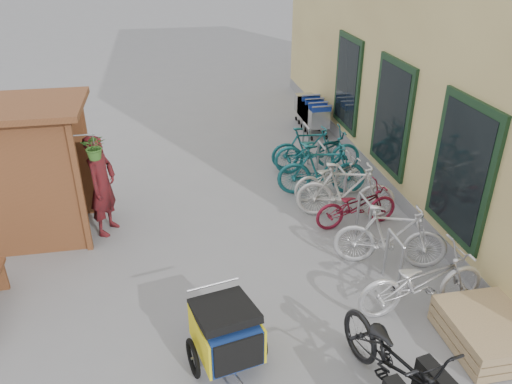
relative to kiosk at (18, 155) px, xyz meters
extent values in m
plane|color=gray|center=(3.28, -2.47, -1.55)|extent=(80.00, 80.00, 0.00)
cube|color=#DFCB80|center=(9.78, 2.03, 1.95)|extent=(6.00, 13.00, 7.00)
cube|color=gray|center=(6.86, 2.03, -1.40)|extent=(0.18, 13.00, 0.30)
cube|color=black|center=(6.75, -1.97, 0.05)|extent=(0.06, 1.50, 2.20)
cube|color=black|center=(6.72, -1.97, 0.05)|extent=(0.02, 1.25, 1.95)
cube|color=black|center=(6.75, 0.53, 0.05)|extent=(0.06, 1.50, 2.20)
cube|color=black|center=(6.72, 0.53, 0.05)|extent=(0.02, 1.25, 1.95)
cube|color=black|center=(6.75, 3.03, 0.05)|extent=(0.06, 1.50, 2.20)
cube|color=black|center=(6.72, 3.03, 0.05)|extent=(0.02, 1.25, 1.95)
cube|color=brown|center=(0.98, -0.62, -0.40)|extent=(0.09, 0.09, 2.30)
cube|color=brown|center=(0.98, 0.68, -0.40)|extent=(0.09, 0.09, 2.30)
cube|color=brown|center=(0.08, -0.59, -0.40)|extent=(1.80, 0.05, 2.30)
cube|color=brown|center=(0.08, 0.65, -0.40)|extent=(1.80, 0.05, 2.30)
cube|color=brown|center=(0.08, 0.03, 0.80)|extent=(2.15, 1.65, 0.10)
cube|color=brown|center=(-0.12, 0.03, -0.65)|extent=(1.30, 1.15, 0.04)
cube|color=brown|center=(-0.12, 0.03, -0.05)|extent=(1.30, 1.15, 0.04)
cylinder|color=#A5A8AD|center=(1.16, -0.62, 0.50)|extent=(0.36, 0.02, 0.02)
imported|color=#376A25|center=(1.31, -0.62, 0.30)|extent=(0.38, 0.33, 0.42)
cylinder|color=#A5A8AD|center=(5.58, -2.72, -1.13)|extent=(0.05, 0.05, 0.84)
cylinder|color=#A5A8AD|center=(5.58, -2.22, -1.13)|extent=(0.05, 0.05, 0.84)
cylinder|color=#A5A8AD|center=(5.58, -2.47, -0.71)|extent=(0.05, 0.50, 0.05)
cylinder|color=#A5A8AD|center=(5.58, -1.52, -1.13)|extent=(0.05, 0.05, 0.84)
cylinder|color=#A5A8AD|center=(5.58, -1.02, -1.13)|extent=(0.05, 0.05, 0.84)
cylinder|color=#A5A8AD|center=(5.58, -1.27, -0.71)|extent=(0.05, 0.50, 0.05)
cylinder|color=#A5A8AD|center=(5.58, -0.32, -1.13)|extent=(0.05, 0.05, 0.84)
cylinder|color=#A5A8AD|center=(5.58, 0.18, -1.13)|extent=(0.05, 0.05, 0.84)
cylinder|color=#A5A8AD|center=(5.58, -0.07, -0.71)|extent=(0.05, 0.50, 0.05)
cylinder|color=#A5A8AD|center=(5.58, 0.88, -1.13)|extent=(0.05, 0.05, 0.84)
cylinder|color=#A5A8AD|center=(5.58, 1.38, -1.13)|extent=(0.05, 0.05, 0.84)
cylinder|color=#A5A8AD|center=(5.58, 1.13, -0.71)|extent=(0.05, 0.50, 0.05)
cylinder|color=#A5A8AD|center=(5.58, 2.08, -1.13)|extent=(0.05, 0.05, 0.84)
cylinder|color=#A5A8AD|center=(5.58, 2.58, -1.13)|extent=(0.05, 0.05, 0.84)
cylinder|color=#A5A8AD|center=(5.58, 2.33, -0.71)|extent=(0.05, 0.50, 0.05)
cube|color=tan|center=(6.28, -3.87, -1.48)|extent=(1.00, 1.20, 0.12)
cube|color=tan|center=(6.28, -3.87, -1.34)|extent=(1.00, 1.20, 0.12)
cube|color=tan|center=(6.28, -3.87, -1.20)|extent=(1.00, 1.20, 0.12)
cube|color=silver|center=(6.28, 3.80, -1.01)|extent=(0.50, 0.77, 0.47)
cube|color=#173297|center=(6.28, 3.41, -0.69)|extent=(0.50, 0.04, 0.16)
cylinder|color=silver|center=(6.28, 3.39, -0.63)|extent=(0.53, 0.03, 0.03)
cylinder|color=black|center=(6.08, 3.49, -1.50)|extent=(0.04, 0.11, 0.11)
cube|color=silver|center=(6.28, 4.12, -1.01)|extent=(0.50, 0.77, 0.47)
cube|color=#173297|center=(6.28, 3.73, -0.69)|extent=(0.50, 0.04, 0.16)
cylinder|color=silver|center=(6.28, 3.70, -0.63)|extent=(0.53, 0.03, 0.03)
cylinder|color=black|center=(6.08, 3.80, -1.50)|extent=(0.04, 0.11, 0.11)
cube|color=silver|center=(6.28, 4.44, -1.01)|extent=(0.50, 0.77, 0.47)
cube|color=#173297|center=(6.28, 4.05, -0.69)|extent=(0.50, 0.04, 0.16)
cylinder|color=silver|center=(6.28, 4.02, -0.63)|extent=(0.53, 0.03, 0.03)
cylinder|color=black|center=(6.08, 4.12, -1.50)|extent=(0.04, 0.11, 0.11)
cube|color=silver|center=(6.28, 4.76, -1.01)|extent=(0.50, 0.77, 0.47)
cube|color=#173297|center=(6.28, 4.37, -0.69)|extent=(0.50, 0.04, 0.16)
cylinder|color=silver|center=(6.28, 4.34, -0.63)|extent=(0.53, 0.03, 0.03)
cylinder|color=black|center=(6.08, 4.44, -1.50)|extent=(0.04, 0.11, 0.11)
cube|color=navy|center=(2.93, -3.54, -1.07)|extent=(0.80, 0.96, 0.49)
cube|color=yellow|center=(2.60, -3.61, -1.07)|extent=(0.21, 0.83, 0.49)
cube|color=yellow|center=(3.26, -3.47, -1.07)|extent=(0.21, 0.83, 0.49)
cube|color=black|center=(3.02, -3.97, -1.04)|extent=(0.59, 0.15, 0.45)
cube|color=black|center=(2.92, -3.49, -0.77)|extent=(0.85, 0.93, 0.24)
torus|color=black|center=(2.50, -3.63, -1.33)|extent=(0.16, 0.49, 0.49)
torus|color=black|center=(3.35, -3.45, -1.33)|extent=(0.16, 0.49, 0.49)
cylinder|color=#B7B7BC|center=(2.83, -3.09, -0.68)|extent=(0.67, 0.17, 0.03)
imported|color=black|center=(4.70, -4.42, -1.02)|extent=(1.09, 2.11, 1.06)
imported|color=maroon|center=(1.25, -0.07, -0.64)|extent=(0.67, 0.78, 1.82)
imported|color=silver|center=(5.73, -3.06, -1.05)|extent=(1.93, 0.78, 1.00)
imported|color=silver|center=(5.74, -1.97, -1.02)|extent=(1.84, 1.06, 1.07)
imported|color=maroon|center=(5.67, -0.71, -1.14)|extent=(1.60, 0.68, 0.82)
imported|color=silver|center=(5.57, -0.38, -1.00)|extent=(1.89, 0.99, 1.10)
imported|color=silver|center=(5.59, 0.43, -1.12)|extent=(1.72, 0.85, 0.86)
imported|color=#1A626B|center=(5.42, 0.60, -1.01)|extent=(1.85, 0.78, 1.08)
imported|color=#1A626B|center=(5.65, 1.64, -1.05)|extent=(1.96, 0.78, 1.01)
imported|color=#1A626B|center=(5.49, 1.86, -1.06)|extent=(1.67, 0.57, 0.99)
camera|label=1|loc=(2.44, -8.09, 3.23)|focal=35.00mm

